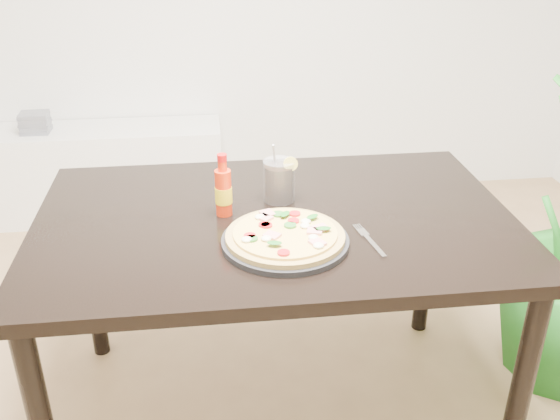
{
  "coord_description": "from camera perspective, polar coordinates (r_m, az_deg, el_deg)",
  "views": [
    {
      "loc": [
        -0.16,
        -1.16,
        1.58
      ],
      "look_at": [
        0.02,
        0.34,
        0.83
      ],
      "focal_mm": 40.0,
      "sensor_mm": 36.0,
      "label": 1
    }
  ],
  "objects": [
    {
      "name": "dining_table",
      "position": [
        1.87,
        -0.44,
        -2.85
      ],
      "size": [
        1.4,
        0.9,
        0.75
      ],
      "color": "black",
      "rests_on": "ground"
    },
    {
      "name": "plate",
      "position": [
        1.68,
        0.48,
        -2.87
      ],
      "size": [
        0.34,
        0.34,
        0.02
      ],
      "primitive_type": "cylinder",
      "color": "black",
      "rests_on": "dining_table"
    },
    {
      "name": "pizza",
      "position": [
        1.67,
        0.49,
        -2.28
      ],
      "size": [
        0.32,
        0.32,
        0.03
      ],
      "color": "tan",
      "rests_on": "plate"
    },
    {
      "name": "cd_stack",
      "position": [
        3.49,
        -21.49,
        7.45
      ],
      "size": [
        0.14,
        0.12,
        0.1
      ],
      "color": "slate",
      "rests_on": "media_console"
    },
    {
      "name": "hot_sauce_bottle",
      "position": [
        1.82,
        -5.19,
        1.73
      ],
      "size": [
        0.05,
        0.05,
        0.19
      ],
      "rotation": [
        0.0,
        0.0,
        0.08
      ],
      "color": "red",
      "rests_on": "dining_table"
    },
    {
      "name": "media_console",
      "position": [
        3.55,
        -16.73,
        3.29
      ],
      "size": [
        1.4,
        0.34,
        0.5
      ],
      "primitive_type": "cube",
      "color": "white",
      "rests_on": "ground"
    },
    {
      "name": "fork",
      "position": [
        1.72,
        8.1,
        -2.65
      ],
      "size": [
        0.05,
        0.19,
        0.0
      ],
      "rotation": [
        0.0,
        0.0,
        0.18
      ],
      "color": "silver",
      "rests_on": "dining_table"
    },
    {
      "name": "cola_cup",
      "position": [
        1.91,
        -0.07,
        2.63
      ],
      "size": [
        0.1,
        0.1,
        0.19
      ],
      "rotation": [
        0.0,
        0.0,
        0.18
      ],
      "color": "black",
      "rests_on": "dining_table"
    }
  ]
}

